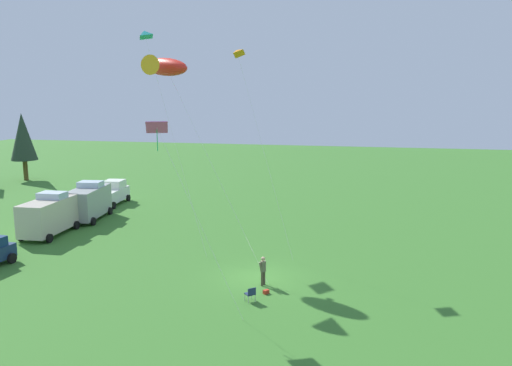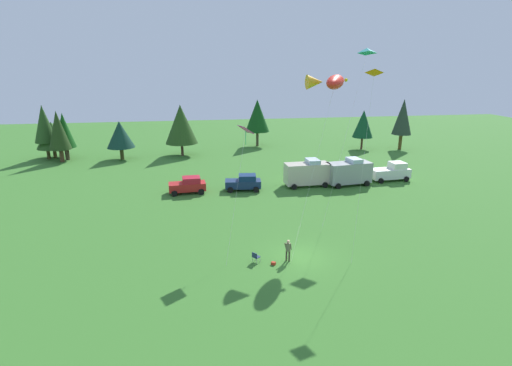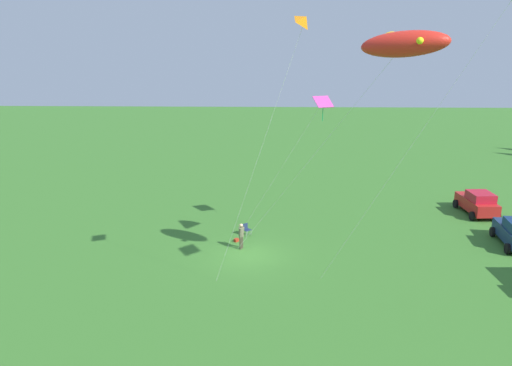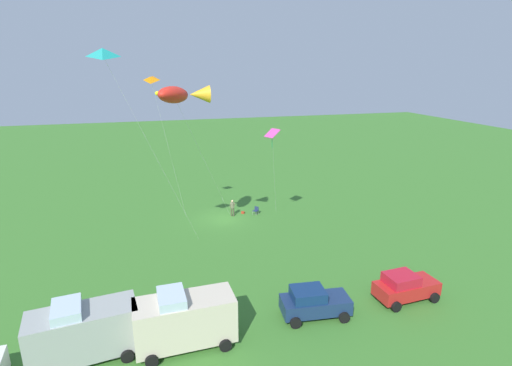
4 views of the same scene
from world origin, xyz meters
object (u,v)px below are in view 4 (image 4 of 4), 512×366
van_motorhome_grey (83,331)px  kite_delta_teal (103,53)px  backpack_on_grass (243,212)px  car_navy_hatch (314,302)px  car_red_sedan (405,287)px  kite_diamond_rainbow (272,135)px  person_kite_flyer (232,207)px  kite_delta_orange (151,80)px  van_camper_beige (185,319)px  kite_large_fish (180,95)px  folding_chair (256,210)px

van_motorhome_grey → kite_delta_teal: size_ratio=0.35×
backpack_on_grass → van_motorhome_grey: bearing=54.7°
car_navy_hatch → backpack_on_grass: bearing=-84.6°
car_red_sedan → kite_diamond_rainbow: (5.04, -12.97, 8.17)m
person_kite_flyer → car_navy_hatch: car_navy_hatch is taller
car_navy_hatch → kite_diamond_rainbow: size_ratio=0.45×
van_motorhome_grey → kite_diamond_rainbow: bearing=-145.2°
van_motorhome_grey → person_kite_flyer: bearing=-130.6°
kite_delta_teal → kite_diamond_rainbow: 15.61m
car_red_sedan → kite_diamond_rainbow: size_ratio=0.45×
car_navy_hatch → van_motorhome_grey: (13.07, 0.14, 0.69)m
backpack_on_grass → kite_delta_teal: bearing=46.3°
backpack_on_grass → car_navy_hatch: (0.19, 18.58, 0.84)m
car_red_sedan → kite_delta_teal: size_ratio=0.27×
backpack_on_grass → kite_delta_teal: kite_delta_teal is taller
backpack_on_grass → kite_delta_orange: kite_delta_orange is taller
van_camper_beige → kite_large_fish: kite_large_fish is taller
person_kite_flyer → kite_delta_teal: bearing=-19.2°
folding_chair → kite_delta_orange: 16.85m
van_camper_beige → van_motorhome_grey: size_ratio=0.97×
car_red_sedan → kite_diamond_rainbow: 16.14m
van_camper_beige → kite_diamond_rainbow: size_ratio=0.57×
folding_chair → kite_diamond_rainbow: bearing=49.2°
person_kite_flyer → van_motorhome_grey: (12.05, 18.30, 0.62)m
backpack_on_grass → car_navy_hatch: bearing=89.4°
kite_diamond_rainbow → kite_delta_orange: bearing=-10.2°
van_motorhome_grey → kite_large_fish: bearing=-130.0°
person_kite_flyer → kite_delta_teal: (10.18, 11.50, 14.60)m
kite_large_fish → kite_delta_teal: size_ratio=0.85×
car_navy_hatch → kite_delta_teal: size_ratio=0.27×
folding_chair → kite_delta_orange: bearing=-23.3°
van_camper_beige → van_motorhome_grey: 5.20m
person_kite_flyer → kite_large_fish: kite_large_fish is taller
person_kite_flyer → kite_diamond_rainbow: kite_diamond_rainbow is taller
van_motorhome_grey → backpack_on_grass: bearing=-132.6°
van_camper_beige → kite_large_fish: 15.54m
car_red_sedan → van_camper_beige: bearing=-1.4°
car_red_sedan → kite_delta_orange: bearing=-48.3°
person_kite_flyer → car_navy_hatch: 18.19m
van_camper_beige → kite_diamond_rainbow: 18.09m
van_motorhome_grey → kite_delta_orange: bearing=-114.8°
person_kite_flyer → kite_delta_orange: (7.33, 3.38, 12.80)m
kite_delta_teal → kite_diamond_rainbow: kite_delta_teal is taller
person_kite_flyer → car_red_sedan: car_red_sedan is taller
folding_chair → kite_large_fish: 16.73m
person_kite_flyer → kite_large_fish: (5.48, 8.08, 11.89)m
kite_large_fish → van_camper_beige: bearing=82.5°
car_navy_hatch → kite_diamond_rainbow: kite_diamond_rainbow is taller
car_red_sedan → kite_large_fish: (13.03, -10.04, 11.96)m
car_navy_hatch → kite_large_fish: 16.94m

